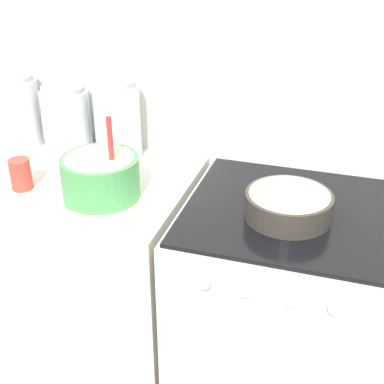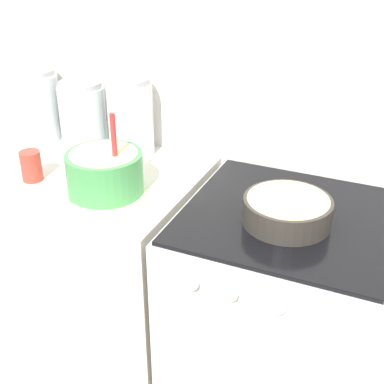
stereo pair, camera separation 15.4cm
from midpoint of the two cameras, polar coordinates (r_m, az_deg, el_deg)
name	(u,v)px [view 1 (the left image)]	position (r m, az deg, el deg)	size (l,w,h in m)	color
wall_back	(213,78)	(1.81, -0.21, 12.07)	(4.61, 0.05, 2.40)	white
countertop_cabinet	(81,289)	(2.05, -13.96, -10.04)	(0.81, 0.59, 0.93)	silver
stove	(276,330)	(1.84, 6.56, -14.50)	(0.61, 0.61, 0.93)	silver
mixing_bowl	(101,175)	(1.61, -12.43, 1.68)	(0.23, 0.23, 0.26)	#4CA559
baking_pan	(288,205)	(1.51, 7.40, -1.44)	(0.25, 0.25, 0.08)	#38332D
storage_jar_left	(18,115)	(2.07, -20.13, 7.65)	(0.16, 0.16, 0.26)	silver
storage_jar_middle	(67,124)	(1.96, -15.42, 7.01)	(0.17, 0.17, 0.24)	silver
storage_jar_right	(118,125)	(1.86, -10.29, 6.96)	(0.16, 0.16, 0.28)	silver
tin_can	(21,174)	(1.75, -20.24, 1.74)	(0.07, 0.07, 0.10)	#CC3F33
recipe_page	(106,207)	(1.59, -11.87, -1.61)	(0.18, 0.23, 0.01)	beige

